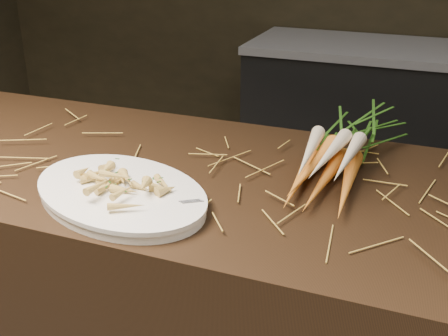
# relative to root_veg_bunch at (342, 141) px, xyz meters

# --- Properties ---
(back_counter) EXTENTS (1.82, 0.62, 0.84)m
(back_counter) POSITION_rel_root_veg_bunch_xyz_m (0.15, 1.70, -0.53)
(back_counter) COLOR black
(back_counter) RESTS_ON ground
(straw_bedding) EXTENTS (1.40, 0.60, 0.02)m
(straw_bedding) POSITION_rel_root_veg_bunch_xyz_m (-0.15, -0.18, -0.04)
(straw_bedding) COLOR #AB8434
(straw_bedding) RESTS_ON main_counter
(root_veg_bunch) EXTENTS (0.20, 0.56, 0.10)m
(root_veg_bunch) POSITION_rel_root_veg_bunch_xyz_m (0.00, 0.00, 0.00)
(root_veg_bunch) COLOR orange
(root_veg_bunch) RESTS_ON main_counter
(serving_platter) EXTENTS (0.49, 0.42, 0.02)m
(serving_platter) POSITION_rel_root_veg_bunch_xyz_m (-0.38, -0.37, -0.04)
(serving_platter) COLOR white
(serving_platter) RESTS_ON main_counter
(roasted_veg_heap) EXTENTS (0.24, 0.21, 0.05)m
(roasted_veg_heap) POSITION_rel_root_veg_bunch_xyz_m (-0.38, -0.37, -0.01)
(roasted_veg_heap) COLOR #A78A40
(roasted_veg_heap) RESTS_ON serving_platter
(serving_fork) EXTENTS (0.14, 0.10, 0.00)m
(serving_fork) POSITION_rel_root_veg_bunch_xyz_m (-0.25, -0.44, -0.03)
(serving_fork) COLOR silver
(serving_fork) RESTS_ON serving_platter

